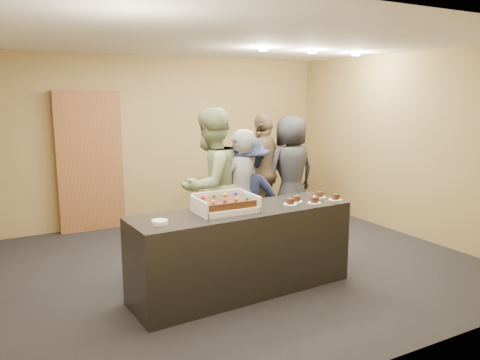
{
  "coord_description": "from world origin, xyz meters",
  "views": [
    {
      "loc": [
        -2.48,
        -4.93,
        2.08
      ],
      "look_at": [
        0.18,
        0.0,
        1.06
      ],
      "focal_mm": 35.0,
      "sensor_mm": 36.0,
      "label": 1
    }
  ],
  "objects": [
    {
      "name": "person_navy_man",
      "position": [
        0.41,
        0.22,
        0.78
      ],
      "size": [
        1.15,
        0.91,
        1.56
      ],
      "primitive_type": "imported",
      "rotation": [
        0.0,
        0.0,
        2.77
      ],
      "color": "#1B2345",
      "rests_on": "floor"
    },
    {
      "name": "person_dark_suit",
      "position": [
        1.68,
        1.09,
        0.89
      ],
      "size": [
        0.9,
        0.61,
        1.78
      ],
      "primitive_type": "imported",
      "rotation": [
        0.0,
        0.0,
        3.19
      ],
      "color": "#222327",
      "rests_on": "floor"
    },
    {
      "name": "person_server_grey",
      "position": [
        0.24,
        0.1,
        0.84
      ],
      "size": [
        0.67,
        0.5,
        1.67
      ],
      "primitive_type": "imported",
      "rotation": [
        0.0,
        0.0,
        3.32
      ],
      "color": "gray",
      "rests_on": "floor"
    },
    {
      "name": "slice_b",
      "position": [
        0.5,
        -0.73,
        0.92
      ],
      "size": [
        0.15,
        0.15,
        0.07
      ],
      "color": "white",
      "rests_on": "serving_counter"
    },
    {
      "name": "cake_box",
      "position": [
        -0.39,
        -0.73,
        0.94
      ],
      "size": [
        0.61,
        0.42,
        0.18
      ],
      "color": "white",
      "rests_on": "serving_counter"
    },
    {
      "name": "person_sage_man",
      "position": [
        -0.09,
        0.27,
        0.96
      ],
      "size": [
        1.16,
        1.06,
        1.93
      ],
      "primitive_type": "imported",
      "rotation": [
        0.0,
        0.0,
        3.57
      ],
      "color": "#95A674",
      "rests_on": "floor"
    },
    {
      "name": "storage_cabinet",
      "position": [
        -1.13,
        2.41,
        1.07
      ],
      "size": [
        0.98,
        0.15,
        2.15
      ],
      "primitive_type": "cube",
      "color": "brown",
      "rests_on": "floor"
    },
    {
      "name": "slice_a",
      "position": [
        0.37,
        -0.81,
        0.92
      ],
      "size": [
        0.15,
        0.15,
        0.07
      ],
      "color": "white",
      "rests_on": "serving_counter"
    },
    {
      "name": "serving_counter",
      "position": [
        -0.19,
        -0.76,
        0.45
      ],
      "size": [
        2.43,
        0.83,
        0.9
      ],
      "primitive_type": "cube",
      "rotation": [
        0.0,
        0.0,
        0.05
      ],
      "color": "black",
      "rests_on": "floor"
    },
    {
      "name": "slice_d",
      "position": [
        0.88,
        -0.67,
        0.92
      ],
      "size": [
        0.15,
        0.15,
        0.07
      ],
      "color": "white",
      "rests_on": "serving_counter"
    },
    {
      "name": "plate_stack",
      "position": [
        -1.14,
        -0.89,
        0.92
      ],
      "size": [
        0.15,
        0.15,
        0.04
      ],
      "primitive_type": "cylinder",
      "color": "white",
      "rests_on": "serving_counter"
    },
    {
      "name": "sheet_cake",
      "position": [
        -0.39,
        -0.76,
        1.0
      ],
      "size": [
        0.52,
        0.36,
        0.11
      ],
      "color": "#371E0C",
      "rests_on": "cake_box"
    },
    {
      "name": "ceiling_spotlights",
      "position": [
        1.6,
        0.5,
        2.67
      ],
      "size": [
        1.72,
        0.12,
        0.03
      ],
      "color": "#FFEAC6",
      "rests_on": "ceiling"
    },
    {
      "name": "person_brown_extra",
      "position": [
        1.27,
        1.22,
        0.9
      ],
      "size": [
        1.11,
        0.98,
        1.8
      ],
      "primitive_type": "imported",
      "rotation": [
        0.0,
        0.0,
        3.78
      ],
      "color": "brown",
      "rests_on": "floor"
    },
    {
      "name": "room",
      "position": [
        0.0,
        0.0,
        1.35
      ],
      "size": [
        6.04,
        6.0,
        2.7
      ],
      "color": "black",
      "rests_on": "ground"
    },
    {
      "name": "slice_c",
      "position": [
        0.65,
        -0.88,
        0.92
      ],
      "size": [
        0.15,
        0.15,
        0.07
      ],
      "color": "white",
      "rests_on": "serving_counter"
    },
    {
      "name": "slice_e",
      "position": [
        0.96,
        -0.87,
        0.92
      ],
      "size": [
        0.15,
        0.15,
        0.07
      ],
      "color": "white",
      "rests_on": "serving_counter"
    }
  ]
}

